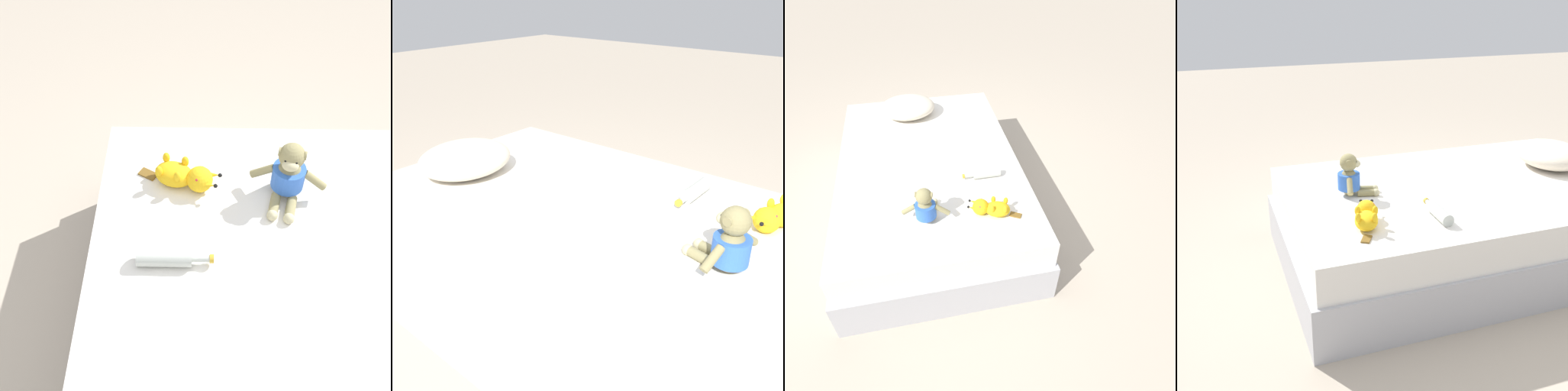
% 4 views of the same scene
% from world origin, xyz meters
% --- Properties ---
extents(ground_plane, '(16.00, 16.00, 0.00)m').
position_xyz_m(ground_plane, '(0.00, 0.00, 0.00)').
color(ground_plane, '#B7A893').
extents(bed, '(1.31, 2.05, 0.47)m').
position_xyz_m(bed, '(0.00, 0.00, 0.23)').
color(bed, '#B2B2B7').
rests_on(bed, ground_plane).
extents(pillow, '(0.46, 0.40, 0.15)m').
position_xyz_m(pillow, '(-0.10, 0.69, 0.55)').
color(pillow, beige).
rests_on(pillow, bed).
extents(plush_monkey, '(0.29, 0.24, 0.24)m').
position_xyz_m(plush_monkey, '(-0.07, -0.64, 0.57)').
color(plush_monkey, '#8E8456').
rests_on(plush_monkey, bed).
extents(plush_yellow_creature, '(0.33, 0.17, 0.10)m').
position_xyz_m(plush_yellow_creature, '(0.31, -0.67, 0.52)').
color(plush_yellow_creature, yellow).
rests_on(plush_yellow_creature, bed).
extents(glass_bottle, '(0.26, 0.06, 0.06)m').
position_xyz_m(glass_bottle, '(0.36, -0.31, 0.50)').
color(glass_bottle, '#B7BCB2').
rests_on(glass_bottle, bed).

